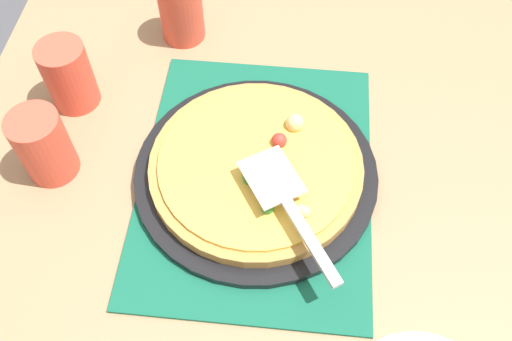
{
  "coord_description": "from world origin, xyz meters",
  "views": [
    {
      "loc": [
        0.48,
        0.05,
        1.49
      ],
      "look_at": [
        0.0,
        0.0,
        0.77
      ],
      "focal_mm": 38.91,
      "sensor_mm": 36.0,
      "label": 1
    }
  ],
  "objects_px": {
    "cup_near": "(68,75)",
    "cup_corner": "(43,146)",
    "pizza": "(257,166)",
    "pizza_server": "(287,203)",
    "pizza_pan": "(256,173)",
    "cup_far": "(181,10)"
  },
  "relations": [
    {
      "from": "cup_corner",
      "to": "cup_far",
      "type": "bearing_deg",
      "value": 154.6
    },
    {
      "from": "pizza",
      "to": "cup_corner",
      "type": "relative_size",
      "value": 2.75
    },
    {
      "from": "cup_corner",
      "to": "pizza_pan",
      "type": "bearing_deg",
      "value": 92.36
    },
    {
      "from": "pizza",
      "to": "pizza_server",
      "type": "distance_m",
      "value": 0.1
    },
    {
      "from": "pizza",
      "to": "pizza_pan",
      "type": "bearing_deg",
      "value": -83.31
    },
    {
      "from": "pizza_pan",
      "to": "pizza",
      "type": "bearing_deg",
      "value": 96.69
    },
    {
      "from": "pizza",
      "to": "pizza_server",
      "type": "height_order",
      "value": "pizza_server"
    },
    {
      "from": "pizza_pan",
      "to": "cup_near",
      "type": "height_order",
      "value": "cup_near"
    },
    {
      "from": "pizza",
      "to": "cup_near",
      "type": "bearing_deg",
      "value": -111.85
    },
    {
      "from": "cup_far",
      "to": "cup_corner",
      "type": "xyz_separation_m",
      "value": [
        0.32,
        -0.15,
        0.0
      ]
    },
    {
      "from": "cup_near",
      "to": "cup_corner",
      "type": "relative_size",
      "value": 1.0
    },
    {
      "from": "pizza",
      "to": "pizza_server",
      "type": "relative_size",
      "value": 1.52
    },
    {
      "from": "pizza_pan",
      "to": "pizza",
      "type": "relative_size",
      "value": 1.15
    },
    {
      "from": "cup_near",
      "to": "cup_far",
      "type": "distance_m",
      "value": 0.24
    },
    {
      "from": "pizza_pan",
      "to": "pizza",
      "type": "distance_m",
      "value": 0.02
    },
    {
      "from": "cup_near",
      "to": "pizza_server",
      "type": "xyz_separation_m",
      "value": [
        0.21,
        0.38,
        0.01
      ]
    },
    {
      "from": "cup_far",
      "to": "pizza",
      "type": "bearing_deg",
      "value": 28.63
    },
    {
      "from": "cup_far",
      "to": "cup_corner",
      "type": "relative_size",
      "value": 1.0
    },
    {
      "from": "cup_near",
      "to": "pizza_server",
      "type": "bearing_deg",
      "value": 60.49
    },
    {
      "from": "cup_near",
      "to": "pizza_server",
      "type": "relative_size",
      "value": 0.55
    },
    {
      "from": "pizza_pan",
      "to": "cup_far",
      "type": "bearing_deg",
      "value": -151.55
    },
    {
      "from": "cup_far",
      "to": "cup_near",
      "type": "bearing_deg",
      "value": -41.26
    }
  ]
}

